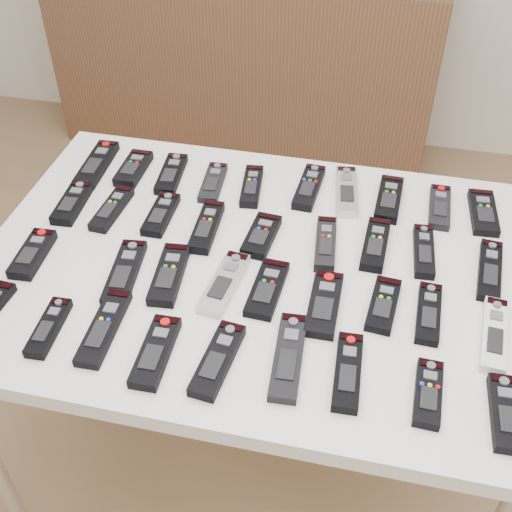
% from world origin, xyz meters
% --- Properties ---
extents(ground, '(4.00, 4.00, 0.00)m').
position_xyz_m(ground, '(0.00, 0.00, 0.00)').
color(ground, olive).
rests_on(ground, ground).
extents(table, '(1.25, 0.88, 0.78)m').
position_xyz_m(table, '(-0.08, 0.11, 0.72)').
color(table, white).
rests_on(table, ground).
extents(sideboard, '(1.78, 0.50, 0.88)m').
position_xyz_m(sideboard, '(-0.52, 1.78, 0.44)').
color(sideboard, '#4E351F').
rests_on(sideboard, ground).
extents(remote_0, '(0.07, 0.21, 0.02)m').
position_xyz_m(remote_0, '(-0.58, 0.39, 0.79)').
color(remote_0, black).
rests_on(remote_0, table).
extents(remote_1, '(0.06, 0.15, 0.02)m').
position_xyz_m(remote_1, '(-0.47, 0.39, 0.79)').
color(remote_1, black).
rests_on(remote_1, table).
extents(remote_2, '(0.07, 0.17, 0.02)m').
position_xyz_m(remote_2, '(-0.37, 0.39, 0.79)').
color(remote_2, black).
rests_on(remote_2, table).
extents(remote_3, '(0.06, 0.16, 0.02)m').
position_xyz_m(remote_3, '(-0.25, 0.38, 0.79)').
color(remote_3, black).
rests_on(remote_3, table).
extents(remote_4, '(0.06, 0.17, 0.02)m').
position_xyz_m(remote_4, '(-0.15, 0.38, 0.79)').
color(remote_4, black).
rests_on(remote_4, table).
extents(remote_5, '(0.06, 0.18, 0.02)m').
position_xyz_m(remote_5, '(-0.00, 0.41, 0.79)').
color(remote_5, black).
rests_on(remote_5, table).
extents(remote_6, '(0.08, 0.20, 0.02)m').
position_xyz_m(remote_6, '(0.09, 0.41, 0.79)').
color(remote_6, '#B7B7BC').
rests_on(remote_6, table).
extents(remote_7, '(0.06, 0.18, 0.02)m').
position_xyz_m(remote_7, '(0.20, 0.40, 0.79)').
color(remote_7, black).
rests_on(remote_7, table).
extents(remote_8, '(0.05, 0.16, 0.02)m').
position_xyz_m(remote_8, '(0.32, 0.40, 0.79)').
color(remote_8, black).
rests_on(remote_8, table).
extents(remote_9, '(0.07, 0.17, 0.02)m').
position_xyz_m(remote_9, '(0.43, 0.40, 0.79)').
color(remote_9, black).
rests_on(remote_9, table).
extents(remote_10, '(0.06, 0.16, 0.02)m').
position_xyz_m(remote_10, '(-0.57, 0.21, 0.79)').
color(remote_10, black).
rests_on(remote_10, table).
extents(remote_11, '(0.05, 0.17, 0.02)m').
position_xyz_m(remote_11, '(-0.46, 0.22, 0.79)').
color(remote_11, black).
rests_on(remote_11, table).
extents(remote_12, '(0.05, 0.16, 0.02)m').
position_xyz_m(remote_12, '(-0.34, 0.22, 0.79)').
color(remote_12, black).
rests_on(remote_12, table).
extents(remote_13, '(0.06, 0.18, 0.02)m').
position_xyz_m(remote_13, '(-0.22, 0.20, 0.79)').
color(remote_13, black).
rests_on(remote_13, table).
extents(remote_14, '(0.07, 0.15, 0.02)m').
position_xyz_m(remote_14, '(-0.08, 0.20, 0.79)').
color(remote_14, black).
rests_on(remote_14, table).
extents(remote_15, '(0.06, 0.18, 0.02)m').
position_xyz_m(remote_15, '(0.07, 0.20, 0.79)').
color(remote_15, black).
rests_on(remote_15, table).
extents(remote_16, '(0.06, 0.17, 0.02)m').
position_xyz_m(remote_16, '(0.18, 0.22, 0.79)').
color(remote_16, black).
rests_on(remote_16, table).
extents(remote_17, '(0.05, 0.17, 0.02)m').
position_xyz_m(remote_17, '(0.29, 0.22, 0.79)').
color(remote_17, black).
rests_on(remote_17, table).
extents(remote_18, '(0.06, 0.19, 0.02)m').
position_xyz_m(remote_18, '(0.43, 0.19, 0.79)').
color(remote_18, black).
rests_on(remote_18, table).
extents(remote_19, '(0.06, 0.16, 0.02)m').
position_xyz_m(remote_19, '(-0.57, 0.02, 0.79)').
color(remote_19, black).
rests_on(remote_19, table).
extents(remote_20, '(0.08, 0.20, 0.02)m').
position_xyz_m(remote_20, '(-0.35, 0.01, 0.79)').
color(remote_20, black).
rests_on(remote_20, table).
extents(remote_21, '(0.07, 0.19, 0.02)m').
position_xyz_m(remote_21, '(-0.25, 0.02, 0.79)').
color(remote_21, black).
rests_on(remote_21, table).
extents(remote_22, '(0.07, 0.19, 0.02)m').
position_xyz_m(remote_22, '(-0.13, 0.02, 0.79)').
color(remote_22, '#B7B7BC').
rests_on(remote_22, table).
extents(remote_23, '(0.07, 0.17, 0.02)m').
position_xyz_m(remote_23, '(-0.03, 0.03, 0.79)').
color(remote_23, black).
rests_on(remote_23, table).
extents(remote_24, '(0.06, 0.18, 0.02)m').
position_xyz_m(remote_24, '(0.09, 0.01, 0.79)').
color(remote_24, black).
rests_on(remote_24, table).
extents(remote_25, '(0.07, 0.16, 0.02)m').
position_xyz_m(remote_25, '(0.21, 0.03, 0.79)').
color(remote_25, black).
rests_on(remote_25, table).
extents(remote_26, '(0.05, 0.17, 0.02)m').
position_xyz_m(remote_26, '(0.30, 0.03, 0.79)').
color(remote_26, black).
rests_on(remote_26, table).
extents(remote_27, '(0.06, 0.19, 0.02)m').
position_xyz_m(remote_27, '(0.43, -0.00, 0.79)').
color(remote_27, silver).
rests_on(remote_27, table).
extents(remote_29, '(0.05, 0.15, 0.02)m').
position_xyz_m(remote_29, '(-0.44, -0.18, 0.79)').
color(remote_29, black).
rests_on(remote_29, table).
extents(remote_30, '(0.06, 0.20, 0.02)m').
position_xyz_m(remote_30, '(-0.33, -0.15, 0.79)').
color(remote_30, black).
rests_on(remote_30, table).
extents(remote_31, '(0.06, 0.17, 0.02)m').
position_xyz_m(remote_31, '(-0.21, -0.19, 0.79)').
color(remote_31, black).
rests_on(remote_31, table).
extents(remote_32, '(0.07, 0.18, 0.02)m').
position_xyz_m(remote_32, '(-0.08, -0.18, 0.79)').
color(remote_32, black).
rests_on(remote_32, table).
extents(remote_33, '(0.07, 0.21, 0.02)m').
position_xyz_m(remote_33, '(0.05, -0.14, 0.79)').
color(remote_33, black).
rests_on(remote_33, table).
extents(remote_34, '(0.06, 0.18, 0.02)m').
position_xyz_m(remote_34, '(0.16, -0.16, 0.79)').
color(remote_34, black).
rests_on(remote_34, table).
extents(remote_35, '(0.05, 0.15, 0.02)m').
position_xyz_m(remote_35, '(0.31, -0.17, 0.79)').
color(remote_35, black).
rests_on(remote_35, table).
extents(remote_36, '(0.06, 0.16, 0.02)m').
position_xyz_m(remote_36, '(0.44, -0.19, 0.79)').
color(remote_36, black).
rests_on(remote_36, table).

